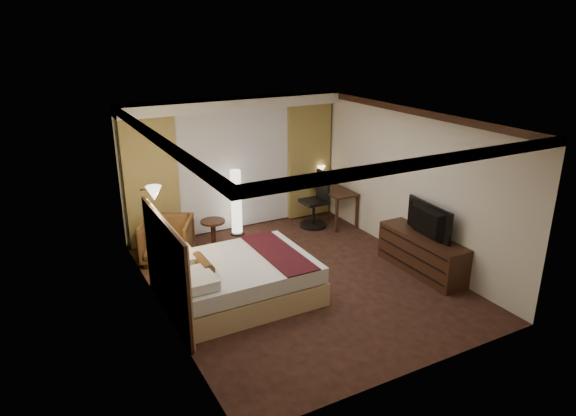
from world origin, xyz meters
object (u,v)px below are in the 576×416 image
bed (240,279)px  office_chair (314,200)px  television (424,218)px  floor_lamp (236,202)px  dresser (422,253)px  desk (332,205)px  armchair (167,238)px  side_table (213,233)px

bed → office_chair: size_ratio=1.86×
television → office_chair: bearing=15.6°
floor_lamp → office_chair: bearing=-13.4°
bed → office_chair: bearing=38.8°
television → dresser: bearing=-85.2°
bed → floor_lamp: floor_lamp is taller
television → floor_lamp: bearing=39.2°
dresser → desk: bearing=91.0°
floor_lamp → desk: size_ratio=1.10×
floor_lamp → dresser: floor_lamp is taller
office_chair → armchair: bearing=-176.9°
bed → television: 3.20m
side_table → television: 3.92m
office_chair → television: bearing=-79.5°
bed → desk: desk is taller
dresser → armchair: bearing=145.9°
desk → dresser: size_ratio=0.71×
desk → office_chair: 0.54m
armchair → side_table: 0.99m
office_chair → television: 2.76m
floor_lamp → bed: bearing=-111.9°
side_table → bed: bearing=-99.4°
office_chair → dresser: (0.54, -2.68, -0.25)m
desk → bed: bearing=-145.4°
armchair → side_table: bearing=40.7°
office_chair → dresser: office_chair is taller
armchair → office_chair: bearing=30.6°
bed → side_table: (0.35, 2.10, -0.06)m
armchair → television: television is taller
bed → armchair: armchair is taller
armchair → desk: (3.64, 0.23, -0.06)m
floor_lamp → office_chair: (1.58, -0.38, -0.09)m
office_chair → television: (0.51, -2.68, 0.39)m
desk → office_chair: size_ratio=1.04×
office_chair → dresser: bearing=-78.9°
armchair → office_chair: size_ratio=0.74×
armchair → side_table: (0.95, 0.23, -0.18)m
bed → office_chair: (2.55, 2.05, 0.27)m
desk → dresser: bearing=-89.0°
dresser → television: bearing=180.0°
desk → dresser: desk is taller
desk → floor_lamp: bearing=171.0°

